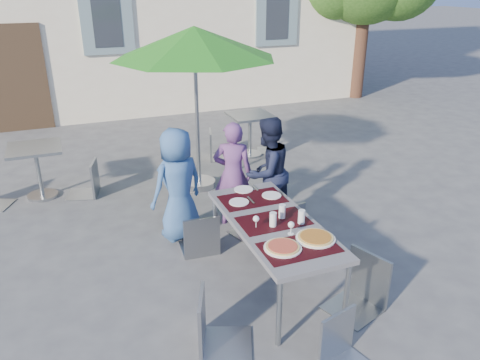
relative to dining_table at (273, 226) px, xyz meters
name	(u,v)px	position (x,y,z in m)	size (l,w,h in m)	color
ground	(228,325)	(-0.66, -0.47, -0.70)	(90.00, 90.00, 0.00)	#48484A
dining_table	(273,226)	(0.00, 0.00, 0.00)	(0.80, 1.85, 0.76)	#47464B
pizza_near_left	(283,247)	(-0.15, -0.51, 0.07)	(0.35, 0.35, 0.03)	white
pizza_near_right	(316,238)	(0.21, -0.47, 0.07)	(0.37, 0.37, 0.03)	white
glassware	(283,217)	(0.06, -0.10, 0.13)	(0.52, 0.39, 0.15)	silver
place_settings	(252,195)	(0.02, 0.62, 0.06)	(0.67, 0.51, 0.01)	white
child_0	(178,185)	(-0.65, 1.34, 0.01)	(0.69, 0.45, 1.42)	#365C94
child_1	(233,174)	(0.10, 1.43, 0.00)	(0.51, 0.33, 1.39)	#623772
child_2	(267,172)	(0.51, 1.27, 0.03)	(0.70, 0.41, 1.45)	#171C33
chair_0	(199,210)	(-0.53, 0.86, -0.13)	(0.45, 0.46, 0.96)	gray
chair_1	(252,201)	(0.19, 1.00, -0.20)	(0.49, 0.49, 0.86)	gray
chair_2	(288,199)	(0.62, 0.87, -0.19)	(0.42, 0.42, 0.87)	gray
chair_3	(213,290)	(-0.87, -0.66, -0.10)	(0.58, 0.58, 1.01)	#8F939A
chair_4	(366,251)	(0.66, -0.66, -0.07)	(0.60, 0.60, 1.06)	gray
chair_5	(348,314)	(0.08, -1.27, -0.18)	(0.48, 0.49, 0.89)	#91979D
patio_umbrella	(194,44)	(0.02, 2.73, 1.48)	(2.38, 2.38, 2.42)	#A8ABB0
cafe_table_0	(37,162)	(-2.28, 3.22, -0.14)	(0.74, 0.74, 0.79)	#A8ABB0
bg_chair_r_0	(85,158)	(-1.62, 3.05, -0.11)	(0.55, 0.54, 0.99)	gray
cafe_table_1	(250,127)	(1.30, 3.75, -0.15)	(0.73, 0.73, 0.78)	#A8ABB0
bg_chair_l_1	(216,128)	(0.67, 3.83, -0.11)	(0.55, 0.54, 0.99)	gray
bg_chair_r_1	(274,124)	(1.81, 3.81, -0.16)	(0.53, 0.53, 0.92)	#91969C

